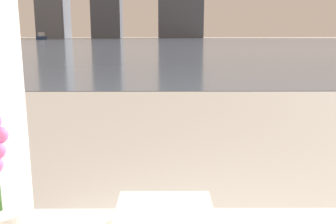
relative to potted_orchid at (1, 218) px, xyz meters
name	(u,v)px	position (x,y,z in m)	size (l,w,h in m)	color
potted_orchid	(1,218)	(0.00, 0.00, 0.00)	(0.13, 0.13, 0.36)	silver
towel_stack	(165,220)	(0.41, 0.09, -0.05)	(0.27, 0.21, 0.08)	silver
harbor_water	(166,41)	(0.57, 61.09, -0.59)	(180.00, 110.00, 0.01)	slate
harbor_boat_0	(42,37)	(-25.32, 78.66, -0.06)	(1.72, 4.11, 1.50)	navy
harbor_boat_2	(10,37)	(-33.56, 82.58, -0.16)	(2.12, 3.41, 1.21)	#335647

